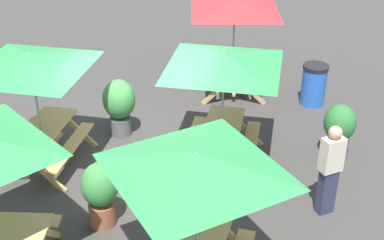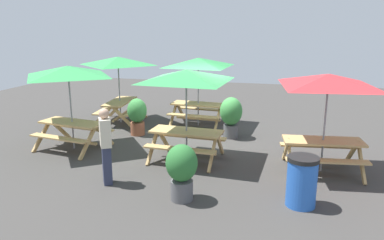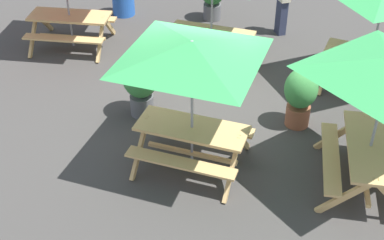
{
  "view_description": "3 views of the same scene",
  "coord_description": "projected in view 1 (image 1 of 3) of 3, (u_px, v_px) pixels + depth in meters",
  "views": [
    {
      "loc": [
        -8.5,
        -2.08,
        5.82
      ],
      "look_at": [
        0.21,
        -0.89,
        0.9
      ],
      "focal_mm": 50.0,
      "sensor_mm": 36.0,
      "label": 1
    },
    {
      "loc": [
        2.6,
        -10.19,
        3.34
      ],
      "look_at": [
        0.21,
        -0.89,
        0.9
      ],
      "focal_mm": 35.0,
      "sensor_mm": 36.0,
      "label": 2
    },
    {
      "loc": [
        -2.11,
        8.54,
        5.85
      ],
      "look_at": [
        -0.29,
        1.91,
        0.9
      ],
      "focal_mm": 50.0,
      "sensor_mm": 36.0,
      "label": 3
    }
  ],
  "objects": [
    {
      "name": "picnic_table_0",
      "position": [
        235.0,
        12.0,
        12.31
      ],
      "size": [
        2.8,
        2.8,
        2.34
      ],
      "rotation": [
        0.0,
        0.0,
        0.13
      ],
      "color": "tan",
      "rests_on": "ground"
    },
    {
      "name": "ground_plane",
      "position": [
        146.0,
        162.0,
        10.43
      ],
      "size": [
        24.0,
        24.0,
        0.0
      ],
      "primitive_type": "plane",
      "color": "#3D3A38",
      "rests_on": "ground"
    },
    {
      "name": "person_standing",
      "position": [
        330.0,
        168.0,
        8.7
      ],
      "size": [
        0.38,
        0.42,
        1.67
      ],
      "rotation": [
        0.0,
        0.0,
        5.28
      ],
      "color": "#2D334C",
      "rests_on": "ground"
    },
    {
      "name": "potted_plant_2",
      "position": [
        119.0,
        104.0,
        11.04
      ],
      "size": [
        0.68,
        0.68,
        1.25
      ],
      "color": "#59595B",
      "rests_on": "ground"
    },
    {
      "name": "potted_plant_1",
      "position": [
        339.0,
        128.0,
        10.3
      ],
      "size": [
        0.62,
        0.62,
        1.14
      ],
      "color": "#59595B",
      "rests_on": "ground"
    },
    {
      "name": "trash_bin_blue",
      "position": [
        314.0,
        85.0,
        12.37
      ],
      "size": [
        0.59,
        0.59,
        0.98
      ],
      "color": "blue",
      "rests_on": "ground"
    },
    {
      "name": "potted_plant_0",
      "position": [
        100.0,
        191.0,
        8.55
      ],
      "size": [
        0.6,
        0.6,
        1.15
      ],
      "color": "#935138",
      "rests_on": "ground"
    },
    {
      "name": "picnic_table_2",
      "position": [
        196.0,
        174.0,
        6.65
      ],
      "size": [
        2.28,
        2.28,
        2.34
      ],
      "rotation": [
        0.0,
        0.0,
        -0.15
      ],
      "color": "tan",
      "rests_on": "ground"
    },
    {
      "name": "picnic_table_1",
      "position": [
        32.0,
        69.0,
        9.44
      ],
      "size": [
        2.82,
        2.82,
        2.34
      ],
      "rotation": [
        0.0,
        0.0,
        -0.07
      ],
      "color": "tan",
      "rests_on": "ground"
    },
    {
      "name": "picnic_table_3",
      "position": [
        224.0,
        69.0,
        9.47
      ],
      "size": [
        2.82,
        2.82,
        2.34
      ],
      "rotation": [
        0.0,
        0.0,
        -0.06
      ],
      "color": "tan",
      "rests_on": "ground"
    }
  ]
}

